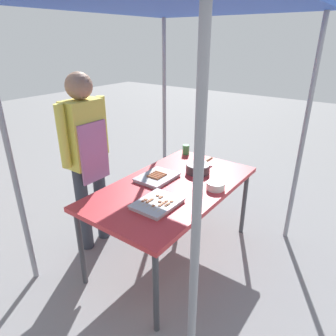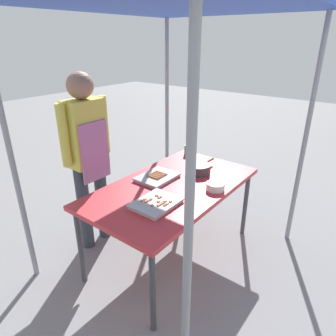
% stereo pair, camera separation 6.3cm
% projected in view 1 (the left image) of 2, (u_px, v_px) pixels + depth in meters
% --- Properties ---
extents(ground_plane, '(18.00, 18.00, 0.00)m').
position_uv_depth(ground_plane, '(172.00, 254.00, 2.94)').
color(ground_plane, slate).
extents(stall_table, '(1.60, 0.90, 0.75)m').
position_uv_depth(stall_table, '(173.00, 190.00, 2.66)').
color(stall_table, '#C63338').
rests_on(stall_table, ground).
extents(stall_canopy, '(2.10, 1.80, 2.20)m').
position_uv_depth(stall_canopy, '(174.00, 13.00, 2.11)').
color(stall_canopy, gray).
rests_on(stall_canopy, ground).
extents(tray_grilled_sausages, '(0.36, 0.28, 0.05)m').
position_uv_depth(tray_grilled_sausages, '(157.00, 177.00, 2.75)').
color(tray_grilled_sausages, '#ADADB2').
rests_on(tray_grilled_sausages, stall_table).
extents(tray_meat_skewers, '(0.36, 0.28, 0.04)m').
position_uv_depth(tray_meat_skewers, '(157.00, 203.00, 2.31)').
color(tray_meat_skewers, '#ADADB2').
rests_on(tray_meat_skewers, stall_table).
extents(cooking_wok, '(0.39, 0.23, 0.09)m').
position_uv_depth(cooking_wok, '(198.00, 168.00, 2.87)').
color(cooking_wok, '#38383A').
rests_on(cooking_wok, stall_table).
extents(condiment_bowl, '(0.16, 0.16, 0.06)m').
position_uv_depth(condiment_bowl, '(216.00, 186.00, 2.56)').
color(condiment_bowl, silver).
rests_on(condiment_bowl, stall_table).
extents(drink_cup_near_edge, '(0.07, 0.07, 0.11)m').
position_uv_depth(drink_cup_near_edge, '(186.00, 150.00, 3.32)').
color(drink_cup_near_edge, '#3F994C').
rests_on(drink_cup_near_edge, stall_table).
extents(vendor_woman, '(0.52, 0.24, 1.68)m').
position_uv_depth(vendor_woman, '(86.00, 150.00, 2.73)').
color(vendor_woman, '#333842').
rests_on(vendor_woman, ground).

